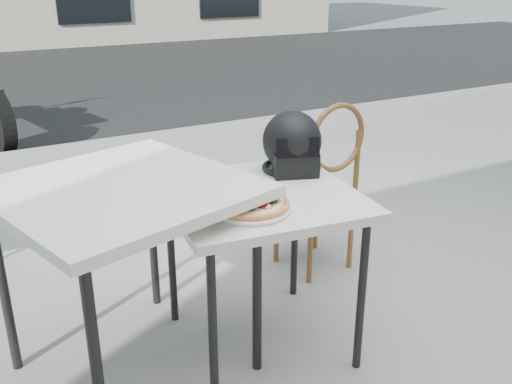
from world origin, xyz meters
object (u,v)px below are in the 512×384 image
cafe_table_main (260,207)px  plate (251,208)px  cafe_table_side (122,203)px  pizza (251,203)px  cafe_chair_main (324,179)px  helmet (292,145)px

cafe_table_main → plate: size_ratio=2.14×
plate → cafe_table_side: size_ratio=0.37×
pizza → cafe_table_side: cafe_table_side is taller
cafe_table_main → pizza: 0.22m
cafe_table_main → cafe_chair_main: (0.63, 0.42, -0.12)m
cafe_chair_main → cafe_table_side: bearing=9.5°
helmet → cafe_table_side: (-0.81, -0.07, -0.09)m
pizza → cafe_chair_main: bearing=36.8°
cafe_chair_main → cafe_table_side: 1.25m
plate → cafe_table_main: bearing=49.7°
helmet → cafe_chair_main: size_ratio=0.36×
cafe_table_main → cafe_chair_main: size_ratio=0.89×
cafe_chair_main → plate: bearing=31.0°
pizza → cafe_chair_main: 0.98m
cafe_table_main → pizza: bearing=-130.3°
helmet → cafe_table_side: bearing=-154.9°
pizza → cafe_table_side: bearing=150.1°
plate → pizza: (0.00, 0.00, 0.02)m
plate → helmet: size_ratio=1.14×
pizza → helmet: (0.39, 0.31, 0.09)m
cafe_table_main → pizza: size_ratio=2.43×
cafe_table_main → helmet: size_ratio=2.44×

